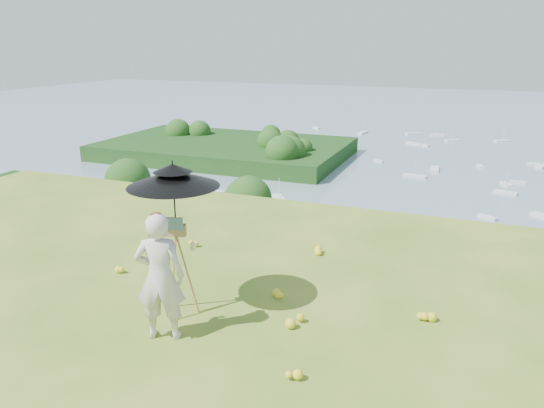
% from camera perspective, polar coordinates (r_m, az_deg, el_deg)
% --- Properties ---
extents(ground, '(14.00, 14.00, 0.00)m').
position_cam_1_polar(ground, '(7.49, -25.93, -13.13)').
color(ground, '#447421').
rests_on(ground, ground).
extents(shoreline_tier, '(170.00, 28.00, 8.00)m').
position_cam_1_polar(shoreline_tier, '(88.67, 16.23, -10.12)').
color(shoreline_tier, slate).
rests_on(shoreline_tier, bay_water).
extents(bay_water, '(700.00, 700.00, 0.00)m').
position_cam_1_polar(bay_water, '(247.12, 20.31, 7.33)').
color(bay_water, slate).
rests_on(bay_water, ground).
extents(peninsula, '(90.00, 60.00, 12.00)m').
position_cam_1_polar(peninsula, '(181.15, -5.08, 6.70)').
color(peninsula, '#0E3410').
rests_on(peninsula, bay_water).
extents(slope_trees, '(110.00, 50.00, 6.00)m').
position_cam_1_polar(slope_trees, '(43.66, 12.96, -8.50)').
color(slope_trees, '#1C4D17').
rests_on(slope_trees, forest_slope).
extents(harbor_town, '(110.00, 22.00, 5.00)m').
position_cam_1_polar(harbor_town, '(85.97, 16.59, -6.25)').
color(harbor_town, silver).
rests_on(harbor_town, shoreline_tier).
extents(moored_boats, '(140.00, 140.00, 0.70)m').
position_cam_1_polar(moored_boats, '(170.24, 15.16, 3.90)').
color(moored_boats, silver).
rests_on(moored_boats, bay_water).
extents(wildflowers, '(10.00, 10.50, 0.12)m').
position_cam_1_polar(wildflowers, '(7.61, -24.60, -11.96)').
color(wildflowers, yellow).
rests_on(wildflowers, ground).
extents(painter, '(0.70, 0.57, 1.64)m').
position_cam_1_polar(painter, '(6.62, -11.95, -7.68)').
color(painter, beige).
rests_on(painter, ground).
extents(field_easel, '(0.66, 0.66, 1.40)m').
position_cam_1_polar(field_easel, '(7.19, -10.11, -6.57)').
color(field_easel, '#AB8948').
rests_on(field_easel, ground).
extents(sun_umbrella, '(1.48, 1.48, 0.97)m').
position_cam_1_polar(sun_umbrella, '(6.90, -10.47, 0.68)').
color(sun_umbrella, black).
rests_on(sun_umbrella, field_easel).
extents(painter_cap, '(0.24, 0.27, 0.10)m').
position_cam_1_polar(painter_cap, '(6.34, -12.37, -1.30)').
color(painter_cap, '#D07274').
rests_on(painter_cap, painter).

